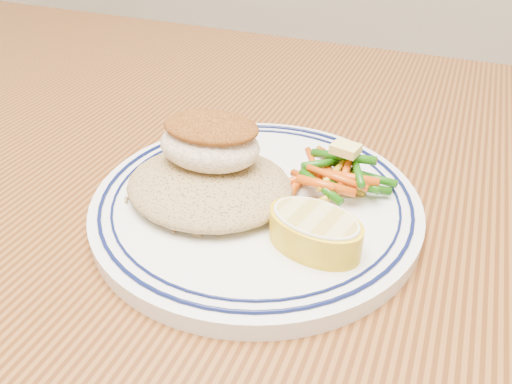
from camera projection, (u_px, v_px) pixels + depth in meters
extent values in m
cube|color=#532A10|center=(244.00, 221.00, 0.44)|extent=(1.50, 0.90, 0.04)
cylinder|color=#532A10|center=(44.00, 187.00, 1.16)|extent=(0.07, 0.07, 0.71)
cylinder|color=white|center=(256.00, 204.00, 0.42)|extent=(0.27, 0.27, 0.01)
torus|color=#0A113F|center=(256.00, 196.00, 0.41)|extent=(0.25, 0.25, 0.00)
torus|color=#0A113F|center=(256.00, 196.00, 0.41)|extent=(0.23, 0.23, 0.00)
ellipsoid|color=olive|center=(209.00, 182.00, 0.41)|extent=(0.14, 0.12, 0.03)
ellipsoid|color=#F6E7CB|center=(210.00, 146.00, 0.41)|extent=(0.09, 0.07, 0.04)
ellipsoid|color=brown|center=(211.00, 127.00, 0.40)|extent=(0.08, 0.06, 0.02)
cylinder|color=#BC8E14|center=(335.00, 182.00, 0.42)|extent=(0.06, 0.02, 0.01)
cylinder|color=#C8480A|center=(296.00, 184.00, 0.42)|extent=(0.01, 0.05, 0.01)
cylinder|color=#19570A|center=(368.00, 177.00, 0.42)|extent=(0.05, 0.02, 0.01)
cylinder|color=#C8480A|center=(306.00, 174.00, 0.43)|extent=(0.03, 0.06, 0.01)
cylinder|color=#BC8E14|center=(339.00, 191.00, 0.40)|extent=(0.02, 0.05, 0.01)
cylinder|color=#C8480A|center=(327.00, 169.00, 0.43)|extent=(0.03, 0.06, 0.01)
cylinder|color=#BC8E14|center=(331.00, 160.00, 0.44)|extent=(0.04, 0.04, 0.01)
cylinder|color=#19570A|center=(354.00, 173.00, 0.42)|extent=(0.05, 0.02, 0.01)
cylinder|color=#19570A|center=(358.00, 186.00, 0.41)|extent=(0.05, 0.02, 0.01)
cylinder|color=#19570A|center=(358.00, 178.00, 0.41)|extent=(0.04, 0.04, 0.01)
cylinder|color=#C8480A|center=(313.00, 180.00, 0.41)|extent=(0.04, 0.03, 0.01)
cylinder|color=#19570A|center=(321.00, 187.00, 0.40)|extent=(0.04, 0.03, 0.01)
cylinder|color=#C8480A|center=(314.00, 164.00, 0.43)|extent=(0.03, 0.04, 0.01)
cylinder|color=#19570A|center=(327.00, 163.00, 0.42)|extent=(0.04, 0.04, 0.01)
cylinder|color=#C8480A|center=(351.00, 178.00, 0.40)|extent=(0.05, 0.01, 0.01)
cylinder|color=#C8480A|center=(326.00, 186.00, 0.39)|extent=(0.05, 0.01, 0.01)
cylinder|color=#BC8E14|center=(335.00, 172.00, 0.41)|extent=(0.02, 0.06, 0.01)
cylinder|color=#C8480A|center=(347.00, 167.00, 0.42)|extent=(0.01, 0.05, 0.01)
cylinder|color=#C8480A|center=(337.00, 178.00, 0.40)|extent=(0.05, 0.01, 0.01)
cylinder|color=#19570A|center=(343.00, 157.00, 0.42)|extent=(0.06, 0.01, 0.02)
cylinder|color=#19570A|center=(357.00, 170.00, 0.41)|extent=(0.02, 0.05, 0.01)
cube|color=#F3E277|center=(346.00, 149.00, 0.41)|extent=(0.03, 0.02, 0.01)
torus|color=white|center=(316.00, 218.00, 0.35)|extent=(0.08, 0.08, 0.00)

